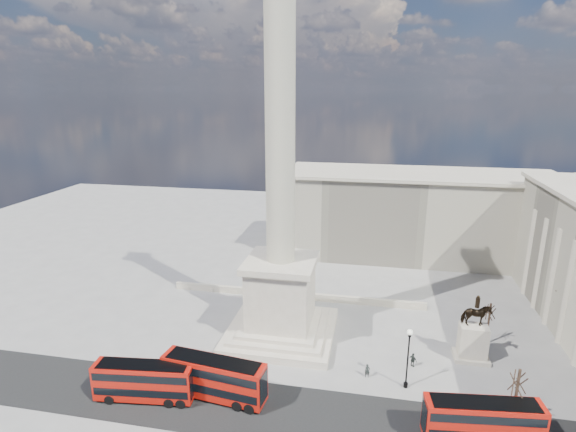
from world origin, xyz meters
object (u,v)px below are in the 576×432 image
(red_bus_a, at_px, (145,381))
(red_bus_b, at_px, (215,378))
(pedestrian_walking, at_px, (367,371))
(pedestrian_crossing, at_px, (413,360))
(equestrian_statue, at_px, (473,337))
(victorian_lamp, at_px, (408,354))
(red_bus_c, at_px, (483,421))
(pedestrian_standing, at_px, (449,404))
(nelsons_column, at_px, (281,244))

(red_bus_a, bearing_deg, red_bus_b, 6.89)
(pedestrian_walking, height_order, pedestrian_crossing, pedestrian_crossing)
(equestrian_statue, xyz_separation_m, pedestrian_walking, (-12.39, -6.10, -2.15))
(equestrian_statue, bearing_deg, red_bus_a, -157.73)
(victorian_lamp, bearing_deg, red_bus_c, -46.64)
(red_bus_a, bearing_deg, pedestrian_standing, 1.19)
(red_bus_a, bearing_deg, pedestrian_crossing, 15.72)
(red_bus_b, bearing_deg, red_bus_c, 4.63)
(equestrian_statue, height_order, pedestrian_standing, equestrian_statue)
(nelsons_column, height_order, red_bus_b, nelsons_column)
(red_bus_b, bearing_deg, nelsons_column, 80.21)
(nelsons_column, height_order, pedestrian_standing, nelsons_column)
(red_bus_a, distance_m, pedestrian_crossing, 30.55)
(red_bus_c, distance_m, equestrian_statue, 14.13)
(red_bus_b, xyz_separation_m, equestrian_statue, (28.28, 12.83, 0.56))
(red_bus_c, bearing_deg, red_bus_b, 170.93)
(nelsons_column, bearing_deg, victorian_lamp, -27.56)
(nelsons_column, height_order, red_bus_c, nelsons_column)
(nelsons_column, distance_m, victorian_lamp, 19.90)
(equestrian_statue, distance_m, pedestrian_standing, 11.33)
(victorian_lamp, height_order, pedestrian_standing, victorian_lamp)
(pedestrian_walking, bearing_deg, red_bus_c, -47.82)
(victorian_lamp, xyz_separation_m, pedestrian_standing, (4.10, -3.22, -3.34))
(red_bus_b, distance_m, red_bus_c, 26.63)
(equestrian_statue, bearing_deg, red_bus_c, -96.83)
(pedestrian_walking, height_order, pedestrian_standing, pedestrian_standing)
(pedestrian_standing, bearing_deg, red_bus_b, -16.36)
(red_bus_b, distance_m, equestrian_statue, 31.06)
(victorian_lamp, bearing_deg, equestrian_statue, 41.24)
(red_bus_a, height_order, victorian_lamp, victorian_lamp)
(victorian_lamp, height_order, pedestrian_walking, victorian_lamp)
(pedestrian_walking, relative_size, pedestrian_standing, 0.93)
(red_bus_c, bearing_deg, pedestrian_walking, 137.06)
(pedestrian_crossing, bearing_deg, red_bus_c, 154.22)
(pedestrian_crossing, bearing_deg, red_bus_b, 62.56)
(nelsons_column, relative_size, equestrian_statue, 5.87)
(nelsons_column, xyz_separation_m, red_bus_b, (-4.26, -13.96, -10.52))
(nelsons_column, height_order, pedestrian_walking, nelsons_column)
(red_bus_b, height_order, pedestrian_standing, red_bus_b)
(equestrian_statue, bearing_deg, victorian_lamp, -138.76)
(red_bus_c, height_order, pedestrian_standing, red_bus_c)
(nelsons_column, bearing_deg, pedestrian_standing, -29.94)
(red_bus_b, bearing_deg, red_bus_a, -159.62)
(equestrian_statue, height_order, pedestrian_walking, equestrian_statue)
(nelsons_column, height_order, pedestrian_crossing, nelsons_column)
(equestrian_statue, bearing_deg, pedestrian_standing, -111.35)
(pedestrian_standing, xyz_separation_m, pedestrian_crossing, (-3.08, 7.31, 0.02))
(victorian_lamp, xyz_separation_m, pedestrian_crossing, (1.02, 4.10, -3.32))
(pedestrian_walking, bearing_deg, pedestrian_standing, -38.48)
(victorian_lamp, bearing_deg, pedestrian_standing, -38.10)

